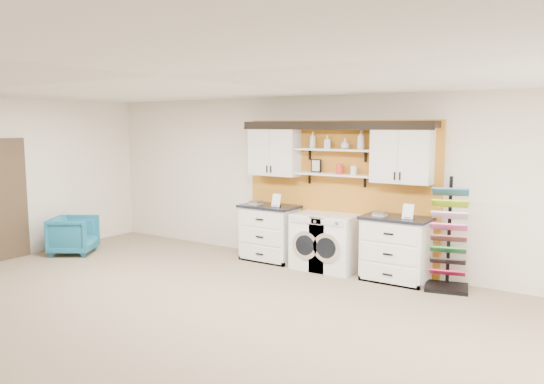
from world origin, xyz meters
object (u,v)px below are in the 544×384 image
Objects in this scene: washer at (315,240)px; sample_rack at (448,254)px; base_cabinet_left at (270,233)px; armchair at (74,235)px; base_cabinet_right at (396,249)px; dryer at (336,243)px.

washer is 2.13m from sample_rack.
base_cabinet_left is at bearing 166.81° from sample_rack.
base_cabinet_left is at bearing -96.57° from armchair.
sample_rack is (0.76, 0.01, 0.03)m from base_cabinet_right.
base_cabinet_right reaches higher than armchair.
washer is at bearing 166.94° from sample_rack.
base_cabinet_left is at bearing 179.79° from washer.
sample_rack is at bearing 0.11° from base_cabinet_left.
base_cabinet_right is 1.33× the size of armchair.
base_cabinet_right is (2.26, -0.00, 0.01)m from base_cabinet_left.
sample_rack is 6.45m from armchair.
dryer is at bearing -179.81° from base_cabinet_right.
armchair is at bearing -163.85° from base_cabinet_right.
dryer is 1.75m from sample_rack.
base_cabinet_right reaches higher than base_cabinet_left.
armchair is (-6.25, -1.59, -0.18)m from sample_rack.
sample_rack is at bearing 0.42° from base_cabinet_right.
sample_rack reaches higher than washer.
dryer reaches higher than washer.
base_cabinet_right is 0.62× the size of sample_rack.
base_cabinet_right is 5.71m from armchair.
washer is 0.38m from dryer.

